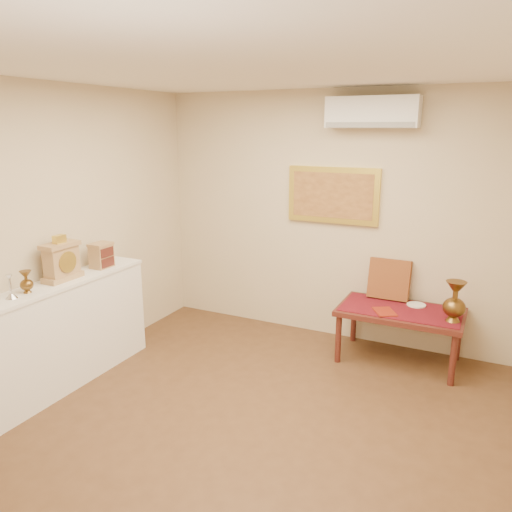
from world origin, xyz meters
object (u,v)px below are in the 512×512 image
Objects in this scene: display_ledge at (56,336)px; mantel_clock at (62,261)px; wooden_chest at (102,255)px; brass_urn_tall at (455,297)px; low_table at (400,316)px.

display_ledge is 0.68m from mantel_clock.
mantel_clock is 1.68× the size of wooden_chest.
brass_urn_tall is 3.37m from wooden_chest.
display_ledge is 4.93× the size of mantel_clock.
wooden_chest is at bearing 87.10° from mantel_clock.
mantel_clock is (-0.00, 0.15, 0.66)m from display_ledge.
mantel_clock is at bearing -92.90° from wooden_chest.
wooden_chest is at bearing -159.79° from brass_urn_tall.
low_table is at bearing 32.94° from mantel_clock.
brass_urn_tall is 0.23× the size of display_ledge.
brass_urn_tall reaches higher than display_ledge.
brass_urn_tall is at bearing -12.42° from low_table.
wooden_chest is (0.02, 0.47, -0.05)m from mantel_clock.
brass_urn_tall is 0.59m from low_table.
display_ledge is at bearing -144.90° from low_table.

